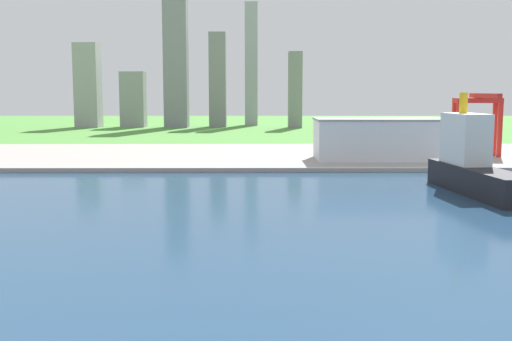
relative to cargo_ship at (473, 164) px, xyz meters
name	(u,v)px	position (x,y,z in m)	size (l,w,h in m)	color
ground_plane	(318,224)	(-67.58, -59.16, -11.30)	(2400.00, 2400.00, 0.00)	#4F913C
water_bay	(347,284)	(-67.58, -119.16, -11.22)	(840.00, 360.00, 0.15)	navy
industrial_pier	(285,156)	(-67.58, 130.84, -10.05)	(840.00, 140.00, 2.50)	#9F9790
cargo_ship	(473,164)	(0.00, 0.00, 0.00)	(20.73, 69.16, 39.39)	black
port_crane_red	(479,111)	(41.30, 111.97, 17.66)	(26.09, 43.03, 36.23)	red
warehouse_main	(379,139)	(-17.77, 98.96, 2.59)	(70.17, 32.77, 22.72)	silver
distant_skyline	(177,76)	(-169.58, 454.48, 44.75)	(244.93, 69.58, 146.33)	#989699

